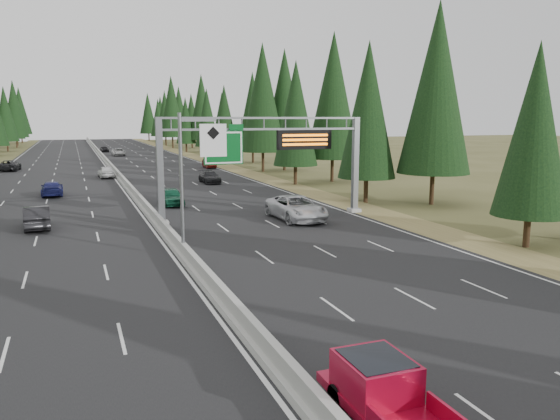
{
  "coord_description": "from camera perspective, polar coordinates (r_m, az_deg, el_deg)",
  "views": [
    {
      "loc": [
        -5.5,
        -4.65,
        7.78
      ],
      "look_at": [
        3.88,
        20.0,
        3.34
      ],
      "focal_mm": 35.0,
      "sensor_mm": 36.0,
      "label": 1
    }
  ],
  "objects": [
    {
      "name": "car_onc_far",
      "position": [
        90.44,
        -26.44,
        4.19
      ],
      "size": [
        3.06,
        5.87,
        1.58
      ],
      "primitive_type": "imported",
      "rotation": [
        0.0,
        0.0,
        3.06
      ],
      "color": "black",
      "rests_on": "road"
    },
    {
      "name": "hov_sign_pole",
      "position": [
        30.39,
        -9.19,
        3.67
      ],
      "size": [
        2.8,
        0.5,
        8.0
      ],
      "color": "slate",
      "rests_on": "road"
    },
    {
      "name": "shoulder_right",
      "position": [
        88.14,
        -5.44,
        4.48
      ],
      "size": [
        3.6,
        260.0,
        0.06
      ],
      "primitive_type": "cube",
      "color": "olive",
      "rests_on": "ground"
    },
    {
      "name": "car_ahead_dkgrey",
      "position": [
        66.3,
        -7.37,
        3.43
      ],
      "size": [
        1.97,
        4.85,
        1.41
      ],
      "primitive_type": "imported",
      "rotation": [
        0.0,
        0.0,
        0.0
      ],
      "color": "black",
      "rests_on": "road"
    },
    {
      "name": "car_ahead_far",
      "position": [
        133.03,
        -17.89,
        6.09
      ],
      "size": [
        2.02,
        4.17,
        1.37
      ],
      "primitive_type": "imported",
      "rotation": [
        0.0,
        0.0,
        0.1
      ],
      "color": "black",
      "rests_on": "road"
    },
    {
      "name": "road",
      "position": [
        85.18,
        -17.08,
        3.94
      ],
      "size": [
        32.0,
        260.0,
        0.08
      ],
      "primitive_type": "cube",
      "color": "black",
      "rests_on": "ground"
    },
    {
      "name": "car_onc_blue",
      "position": [
        59.45,
        -22.72,
        2.08
      ],
      "size": [
        2.06,
        5.0,
        1.45
      ],
      "primitive_type": "imported",
      "rotation": [
        0.0,
        0.0,
        3.15
      ],
      "color": "navy",
      "rests_on": "road"
    },
    {
      "name": "silver_minivan",
      "position": [
        41.84,
        1.69,
        0.23
      ],
      "size": [
        3.24,
        6.68,
        1.83
      ],
      "primitive_type": "imported",
      "rotation": [
        0.0,
        0.0,
        0.03
      ],
      "color": "silver",
      "rests_on": "road"
    },
    {
      "name": "car_onc_white",
      "position": [
        75.06,
        -17.73,
        3.83
      ],
      "size": [
        2.16,
        4.69,
        1.56
      ],
      "primitive_type": "imported",
      "rotation": [
        0.0,
        0.0,
        3.21
      ],
      "color": "silver",
      "rests_on": "road"
    },
    {
      "name": "median_barrier",
      "position": [
        85.14,
        -17.09,
        4.19
      ],
      "size": [
        0.7,
        260.0,
        0.85
      ],
      "color": "#969691",
      "rests_on": "road"
    },
    {
      "name": "tree_row_right",
      "position": [
        81.22,
        -0.87,
        10.77
      ],
      "size": [
        12.28,
        238.83,
        18.8
      ],
      "color": "black",
      "rests_on": "ground"
    },
    {
      "name": "car_ahead_dkred",
      "position": [
        86.43,
        -7.41,
        4.85
      ],
      "size": [
        1.55,
        4.28,
        1.4
      ],
      "primitive_type": "imported",
      "rotation": [
        0.0,
        0.0,
        -0.02
      ],
      "color": "#5B100D",
      "rests_on": "road"
    },
    {
      "name": "red_pickup",
      "position": [
        14.75,
        10.75,
        -18.07
      ],
      "size": [
        1.79,
        5.01,
        1.63
      ],
      "color": "black",
      "rests_on": "road"
    },
    {
      "name": "sign_gantry",
      "position": [
        42.15,
        -0.79,
        6.15
      ],
      "size": [
        16.75,
        0.98,
        7.8
      ],
      "color": "slate",
      "rests_on": "road"
    },
    {
      "name": "car_ahead_green",
      "position": [
        49.91,
        -11.26,
        1.39
      ],
      "size": [
        1.83,
        4.48,
        1.52
      ],
      "primitive_type": "imported",
      "rotation": [
        0.0,
        0.0,
        -0.01
      ],
      "color": "#135438",
      "rests_on": "road"
    },
    {
      "name": "car_ahead_white",
      "position": [
        118.69,
        -16.52,
        5.83
      ],
      "size": [
        2.52,
        5.46,
        1.52
      ],
      "primitive_type": "imported",
      "rotation": [
        0.0,
        0.0,
        -0.0
      ],
      "color": "silver",
      "rests_on": "road"
    },
    {
      "name": "car_onc_near",
      "position": [
        42.2,
        -24.07,
        -0.68
      ],
      "size": [
        1.97,
        4.94,
        1.6
      ],
      "primitive_type": "imported",
      "rotation": [
        0.0,
        0.0,
        3.2
      ],
      "color": "black",
      "rests_on": "road"
    }
  ]
}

